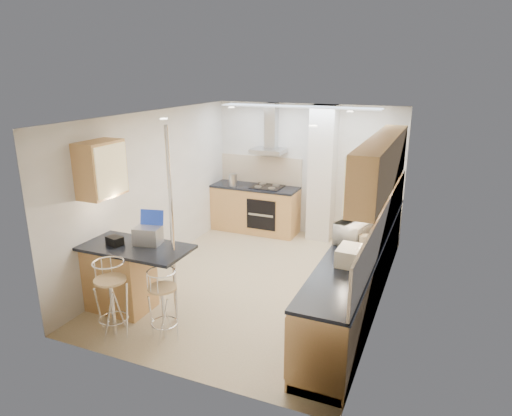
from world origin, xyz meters
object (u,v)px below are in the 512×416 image
at_px(microwave, 356,232).
at_px(laptop, 148,236).
at_px(bar_stool_near, 112,298).
at_px(bar_stool_end, 163,305).
at_px(bread_bin, 352,256).

bearing_deg(microwave, laptop, 133.25).
relative_size(bar_stool_near, bar_stool_end, 1.09).
distance_m(microwave, bar_stool_end, 2.59).
bearing_deg(microwave, bread_bin, -153.92).
distance_m(laptop, bar_stool_end, 0.98).
relative_size(bar_stool_end, bread_bin, 2.27).
relative_size(bar_stool_near, bread_bin, 2.48).
xyz_separation_m(bar_stool_near, bread_bin, (2.60, 1.13, 0.54)).
bearing_deg(bar_stool_near, laptop, 108.05).
distance_m(laptop, bread_bin, 2.58).
distance_m(bar_stool_near, bar_stool_end, 0.63).
bearing_deg(bar_stool_end, laptop, 62.48).
bearing_deg(laptop, bar_stool_near, -106.77).
bearing_deg(bread_bin, bar_stool_near, -154.62).
bearing_deg(laptop, microwave, 12.70).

